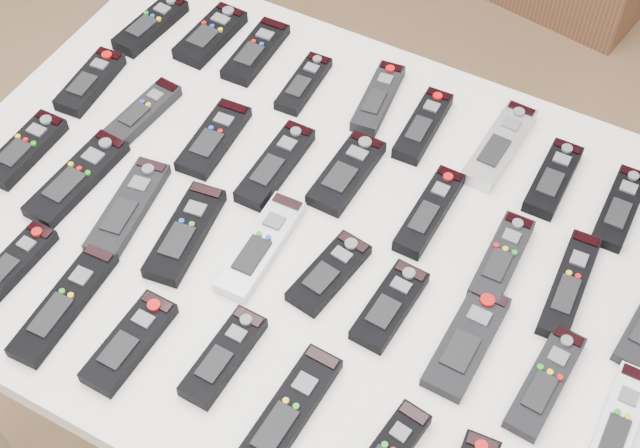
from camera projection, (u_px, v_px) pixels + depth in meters
The scene contains 34 objects.
ground at pixel (359, 422), 2.03m from camera, with size 4.00×4.00×0.00m, color brown.
table at pixel (320, 253), 1.43m from camera, with size 1.25×0.88×0.78m.
remote_0 at pixel (151, 25), 1.66m from camera, with size 0.05×0.16×0.02m, color black.
remote_1 at pixel (210, 35), 1.64m from camera, with size 0.06×0.16×0.02m, color black.
remote_2 at pixel (256, 51), 1.62m from camera, with size 0.06×0.16×0.02m, color black.
remote_3 at pixel (304, 84), 1.57m from camera, with size 0.04×0.14×0.02m, color black.
remote_4 at pixel (378, 98), 1.55m from camera, with size 0.05×0.17×0.02m, color black.
remote_5 at pixel (423, 126), 1.50m from camera, with size 0.05×0.16×0.02m, color black.
remote_6 at pixel (500, 145), 1.48m from camera, with size 0.05×0.19×0.02m, color #B7B7BC.
remote_7 at pixel (553, 179), 1.43m from camera, with size 0.05×0.16×0.02m, color black.
remote_8 at pixel (620, 208), 1.40m from camera, with size 0.05×0.16×0.02m, color black.
remote_10 at pixel (90, 82), 1.57m from camera, with size 0.05×0.15×0.02m, color black.
remote_11 at pixel (144, 112), 1.52m from camera, with size 0.05×0.15×0.02m, color black.
remote_12 at pixel (214, 139), 1.49m from camera, with size 0.06×0.16×0.02m, color black.
remote_13 at pixel (275, 165), 1.45m from camera, with size 0.05×0.18×0.02m, color black.
remote_14 at pixel (347, 173), 1.44m from camera, with size 0.06×0.16×0.02m, color black.
remote_15 at pixel (429, 212), 1.39m from camera, with size 0.05×0.18×0.02m, color black.
remote_16 at pixel (502, 259), 1.34m from camera, with size 0.05×0.17×0.02m, color black.
remote_17 at pixel (569, 285), 1.31m from camera, with size 0.05×0.19×0.02m, color black.
remote_19 at pixel (25, 149), 1.47m from camera, with size 0.05×0.16×0.02m, color black.
remote_20 at pixel (77, 178), 1.43m from camera, with size 0.06×0.20×0.02m, color black.
remote_21 at pixel (128, 208), 1.40m from camera, with size 0.06×0.19×0.02m, color black.
remote_22 at pixel (185, 233), 1.37m from camera, with size 0.06×0.18×0.02m, color black.
remote_23 at pixel (261, 246), 1.35m from camera, with size 0.05×0.20×0.02m, color #B7B7BC.
remote_24 at pixel (329, 273), 1.32m from camera, with size 0.05×0.15×0.02m, color black.
remote_25 at pixel (390, 306), 1.29m from camera, with size 0.05×0.15×0.02m, color black.
remote_26 at pixel (467, 341), 1.25m from camera, with size 0.06×0.18×0.02m, color black.
remote_27 at pixel (545, 382), 1.21m from camera, with size 0.05×0.18×0.02m, color black.
remote_28 at pixel (618, 424), 1.18m from camera, with size 0.05×0.18×0.02m, color silver.
remote_30 at pixel (13, 264), 1.33m from camera, with size 0.05×0.15×0.02m, color black.
remote_31 at pixel (64, 304), 1.29m from camera, with size 0.05×0.21×0.02m, color black.
remote_32 at pixel (130, 342), 1.25m from camera, with size 0.05×0.16×0.02m, color black.
remote_33 at pixel (224, 356), 1.24m from camera, with size 0.05×0.15×0.02m, color black.
remote_34 at pixel (287, 414), 1.18m from camera, with size 0.05×0.21×0.02m, color black.
Camera 1 is at (0.34, -0.81, 1.89)m, focal length 50.00 mm.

